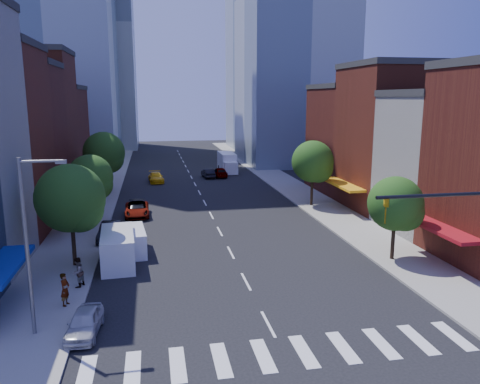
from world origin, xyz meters
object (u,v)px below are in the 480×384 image
(parked_car_second, at_px, (111,231))
(cargo_van_near, at_px, (118,249))
(traffic_car_far, at_px, (220,172))
(pedestrian_far, at_px, (77,272))
(parked_car_third, at_px, (137,209))
(parked_car_rear, at_px, (137,210))
(cargo_van_far, at_px, (133,241))
(pedestrian_near, at_px, (65,289))
(box_truck, at_px, (227,163))
(traffic_car_oncoming, at_px, (208,173))
(parked_car_front, at_px, (85,323))
(taxi, at_px, (156,177))

(parked_car_second, xyz_separation_m, cargo_van_near, (1.03, -6.33, 0.44))
(traffic_car_far, xyz_separation_m, pedestrian_far, (-14.97, -40.53, 0.36))
(parked_car_third, xyz_separation_m, parked_car_rear, (0.00, 0.04, -0.05))
(cargo_van_far, height_order, traffic_car_far, cargo_van_far)
(parked_car_third, xyz_separation_m, traffic_car_far, (11.78, 22.22, 0.03))
(traffic_car_far, distance_m, pedestrian_near, 45.81)
(parked_car_rear, bearing_deg, pedestrian_near, -101.64)
(parked_car_rear, distance_m, box_truck, 30.47)
(parked_car_third, xyz_separation_m, box_truck, (13.77, 27.21, 0.73))
(parked_car_third, relative_size, traffic_car_oncoming, 1.25)
(parked_car_second, xyz_separation_m, traffic_car_oncoming, (11.97, 29.97, -0.08))
(box_truck, relative_size, pedestrian_far, 3.95)
(cargo_van_near, bearing_deg, cargo_van_far, 64.75)
(cargo_van_far, relative_size, pedestrian_far, 2.43)
(parked_car_third, distance_m, box_truck, 30.51)
(parked_car_rear, bearing_deg, box_truck, 60.93)
(parked_car_third, bearing_deg, parked_car_front, -96.19)
(traffic_car_oncoming, xyz_separation_m, box_truck, (3.80, 5.17, 0.77))
(taxi, xyz_separation_m, box_truck, (11.60, 7.73, 0.74))
(traffic_car_far, bearing_deg, cargo_van_far, 66.88)
(pedestrian_far, bearing_deg, cargo_van_far, -178.56)
(box_truck, distance_m, pedestrian_near, 51.18)
(parked_car_third, relative_size, box_truck, 0.68)
(parked_car_second, height_order, cargo_van_far, cargo_van_far)
(parked_car_front, xyz_separation_m, taxi, (4.17, 43.90, 0.06))
(parked_car_rear, height_order, cargo_van_far, cargo_van_far)
(pedestrian_far, bearing_deg, pedestrian_near, 20.99)
(parked_car_front, xyz_separation_m, pedestrian_far, (-1.19, 6.11, 0.47))
(parked_car_second, bearing_deg, parked_car_rear, 81.58)
(parked_car_third, height_order, cargo_van_near, cargo_van_near)
(traffic_car_oncoming, relative_size, pedestrian_near, 2.12)
(parked_car_front, distance_m, cargo_van_far, 12.80)
(parked_car_front, bearing_deg, pedestrian_near, 118.39)
(taxi, distance_m, pedestrian_near, 40.85)
(parked_car_second, bearing_deg, box_truck, 71.49)
(parked_car_third, xyz_separation_m, traffic_car_oncoming, (9.97, 22.04, -0.04))
(cargo_van_near, xyz_separation_m, box_truck, (14.75, 41.48, 0.24))
(parked_car_second, height_order, box_truck, box_truck)
(cargo_van_far, relative_size, traffic_car_oncoming, 1.13)
(cargo_van_far, bearing_deg, taxi, 80.76)
(pedestrian_near, bearing_deg, parked_car_rear, 8.23)
(cargo_van_near, distance_m, taxi, 33.90)
(parked_car_second, relative_size, traffic_car_oncoming, 1.11)
(parked_car_rear, height_order, box_truck, box_truck)
(parked_car_front, height_order, parked_car_second, parked_car_second)
(box_truck, bearing_deg, parked_car_rear, -117.23)
(cargo_van_far, relative_size, pedestrian_near, 2.40)
(parked_car_second, height_order, traffic_car_far, parked_car_second)
(parked_car_second, distance_m, cargo_van_near, 6.43)
(parked_car_rear, relative_size, pedestrian_near, 2.37)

